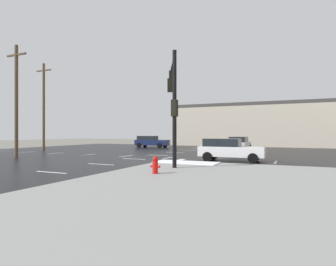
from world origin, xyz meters
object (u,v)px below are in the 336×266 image
(sedan_white, at_px, (229,149))
(sedan_navy, at_px, (151,141))
(fire_hydrant, at_px, (155,165))
(utility_pole_far, at_px, (44,105))
(traffic_signal_mast, at_px, (173,93))
(sedan_silver, at_px, (239,144))
(utility_pole_mid, at_px, (16,99))

(sedan_white, distance_m, sedan_navy, 19.71)
(fire_hydrant, height_order, sedan_navy, sedan_navy)
(sedan_white, height_order, sedan_navy, same)
(sedan_white, distance_m, utility_pole_far, 23.15)
(traffic_signal_mast, height_order, sedan_silver, traffic_signal_mast)
(fire_hydrant, bearing_deg, sedan_navy, 118.21)
(traffic_signal_mast, bearing_deg, fire_hydrant, 164.57)
(utility_pole_far, bearing_deg, sedan_silver, 18.52)
(sedan_silver, bearing_deg, utility_pole_mid, 133.18)
(sedan_silver, relative_size, utility_pole_far, 0.45)
(utility_pole_mid, distance_m, utility_pole_far, 9.62)
(sedan_navy, xyz_separation_m, sedan_silver, (12.48, -3.14, 0.00))
(utility_pole_mid, bearing_deg, sedan_white, 13.09)
(fire_hydrant, relative_size, sedan_navy, 0.17)
(sedan_navy, xyz_separation_m, utility_pole_mid, (-3.07, -18.05, 4.01))
(traffic_signal_mast, distance_m, sedan_silver, 16.12)
(utility_pole_mid, height_order, utility_pole_far, utility_pole_far)
(utility_pole_far, bearing_deg, sedan_navy, 49.73)
(fire_hydrant, bearing_deg, traffic_signal_mast, 101.21)
(fire_hydrant, bearing_deg, sedan_silver, 89.00)
(sedan_white, xyz_separation_m, utility_pole_far, (-22.39, 3.92, 4.40))
(sedan_silver, bearing_deg, fire_hydrant, 178.39)
(traffic_signal_mast, bearing_deg, utility_pole_mid, 60.24)
(sedan_white, bearing_deg, fire_hydrant, -102.24)
(fire_hydrant, relative_size, utility_pole_far, 0.08)
(fire_hydrant, height_order, utility_pole_far, utility_pole_far)
(sedan_navy, relative_size, utility_pole_mid, 0.49)
(fire_hydrant, xyz_separation_m, utility_pole_far, (-20.80, 12.41, 4.72))
(sedan_navy, xyz_separation_m, utility_pole_far, (-8.66, -10.23, 4.40))
(sedan_navy, height_order, utility_pole_mid, utility_pole_mid)
(utility_pole_mid, xyz_separation_m, utility_pole_far, (-5.59, 7.82, 0.39))
(traffic_signal_mast, distance_m, utility_pole_mid, 14.49)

